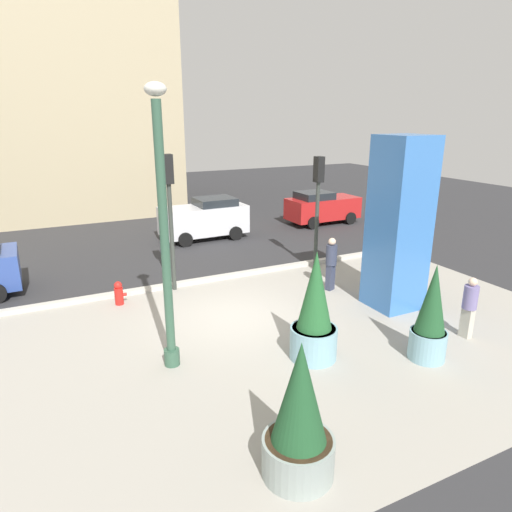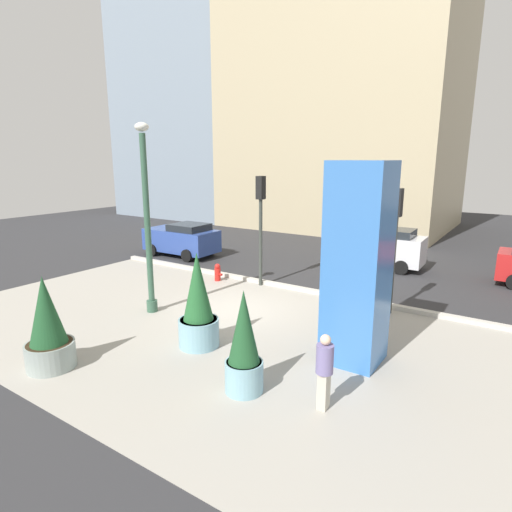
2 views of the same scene
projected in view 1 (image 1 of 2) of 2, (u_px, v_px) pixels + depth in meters
ground_plane at (191, 275)px, 16.41m from camera, size 60.00×60.00×0.00m
plaza_pavement at (267, 349)px, 11.26m from camera, size 18.00×10.00×0.02m
curb_strip at (199, 281)px, 15.63m from camera, size 18.00×0.24×0.16m
lamp_post at (165, 240)px, 9.64m from camera, size 0.44×0.44×6.19m
art_pillar_blue at (399, 225)px, 13.08m from camera, size 1.38×1.38×5.06m
potted_plant_near_right at (315, 314)px, 10.51m from camera, size 1.12×1.12×2.67m
potted_plant_mid_plaza at (431, 317)px, 10.49m from camera, size 0.86×0.86×2.38m
potted_plant_curbside at (299, 420)px, 7.04m from camera, size 1.17×1.17×2.38m
fire_hydrant at (119, 293)px, 13.78m from camera, size 0.36×0.26×0.75m
traffic_light_far_side at (318, 195)px, 16.27m from camera, size 0.28×0.42×4.18m
traffic_light_corner at (170, 201)px, 14.19m from camera, size 0.28×0.42×4.43m
car_far_lane at (205, 219)px, 21.01m from camera, size 4.00×2.01×1.90m
car_passing_lane at (322, 207)px, 24.07m from camera, size 3.89×2.01×1.73m
pedestrian_crossing at (331, 261)px, 14.76m from camera, size 0.47×0.47×1.79m
pedestrian_on_sidewalk at (469, 305)px, 11.58m from camera, size 0.38×0.38×1.66m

